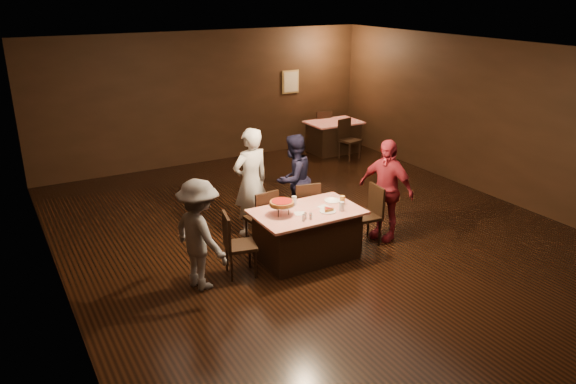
{
  "coord_description": "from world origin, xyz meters",
  "views": [
    {
      "loc": [
        -4.63,
        -7.08,
        3.93
      ],
      "look_at": [
        -0.75,
        -0.16,
        1.0
      ],
      "focal_mm": 35.0,
      "sensor_mm": 36.0,
      "label": 1
    }
  ],
  "objects_px": {
    "back_table": "(333,137)",
    "diner_white_jacket": "(251,182)",
    "diner_red_shirt": "(386,190)",
    "glass_front_right": "(342,206)",
    "chair_far_left": "(261,217)",
    "chair_end_right": "(366,215)",
    "chair_back_near": "(350,140)",
    "diner_grey_knit": "(200,235)",
    "chair_end_left": "(240,244)",
    "chair_back_far": "(321,128)",
    "diner_navy_hoodie": "(294,179)",
    "glass_amber": "(342,200)",
    "chair_far_right": "(304,208)",
    "main_table": "(307,234)",
    "plate_empty": "(332,201)",
    "pizza_stand": "(282,203)",
    "glass_back": "(294,201)"
  },
  "relations": [
    {
      "from": "diner_navy_hoodie",
      "to": "glass_amber",
      "type": "relative_size",
      "value": 11.26
    },
    {
      "from": "diner_white_jacket",
      "to": "plate_empty",
      "type": "height_order",
      "value": "diner_white_jacket"
    },
    {
      "from": "chair_far_left",
      "to": "chair_end_right",
      "type": "xyz_separation_m",
      "value": [
        1.5,
        -0.75,
        0.0
      ]
    },
    {
      "from": "diner_white_jacket",
      "to": "diner_navy_hoodie",
      "type": "xyz_separation_m",
      "value": [
        0.86,
        0.09,
        -0.12
      ]
    },
    {
      "from": "chair_end_left",
      "to": "diner_red_shirt",
      "type": "distance_m",
      "value": 2.61
    },
    {
      "from": "chair_end_left",
      "to": "diner_white_jacket",
      "type": "height_order",
      "value": "diner_white_jacket"
    },
    {
      "from": "chair_back_near",
      "to": "diner_red_shirt",
      "type": "xyz_separation_m",
      "value": [
        -2.1,
        -3.95,
        0.36
      ]
    },
    {
      "from": "chair_far_right",
      "to": "chair_end_right",
      "type": "relative_size",
      "value": 1.0
    },
    {
      "from": "diner_white_jacket",
      "to": "glass_amber",
      "type": "xyz_separation_m",
      "value": [
        0.93,
        -1.28,
        -0.07
      ]
    },
    {
      "from": "chair_far_left",
      "to": "chair_back_far",
      "type": "height_order",
      "value": "same"
    },
    {
      "from": "diner_red_shirt",
      "to": "glass_back",
      "type": "height_order",
      "value": "diner_red_shirt"
    },
    {
      "from": "diner_red_shirt",
      "to": "plate_empty",
      "type": "bearing_deg",
      "value": -118.02
    },
    {
      "from": "chair_end_right",
      "to": "chair_end_left",
      "type": "bearing_deg",
      "value": -85.29
    },
    {
      "from": "chair_end_right",
      "to": "diner_white_jacket",
      "type": "height_order",
      "value": "diner_white_jacket"
    },
    {
      "from": "chair_end_right",
      "to": "plate_empty",
      "type": "bearing_deg",
      "value": -100.55
    },
    {
      "from": "chair_back_far",
      "to": "diner_grey_knit",
      "type": "height_order",
      "value": "diner_grey_knit"
    },
    {
      "from": "chair_far_left",
      "to": "diner_red_shirt",
      "type": "xyz_separation_m",
      "value": [
        1.89,
        -0.74,
        0.36
      ]
    },
    {
      "from": "chair_back_far",
      "to": "chair_back_near",
      "type": "bearing_deg",
      "value": 96.92
    },
    {
      "from": "glass_amber",
      "to": "chair_far_left",
      "type": "bearing_deg",
      "value": 141.34
    },
    {
      "from": "back_table",
      "to": "diner_white_jacket",
      "type": "height_order",
      "value": "diner_white_jacket"
    },
    {
      "from": "back_table",
      "to": "chair_back_far",
      "type": "relative_size",
      "value": 1.37
    },
    {
      "from": "main_table",
      "to": "chair_end_right",
      "type": "xyz_separation_m",
      "value": [
        1.1,
        0.0,
        0.09
      ]
    },
    {
      "from": "back_table",
      "to": "diner_navy_hoodie",
      "type": "height_order",
      "value": "diner_navy_hoodie"
    },
    {
      "from": "chair_end_left",
      "to": "diner_red_shirt",
      "type": "xyz_separation_m",
      "value": [
        2.59,
        0.01,
        0.36
      ]
    },
    {
      "from": "chair_far_left",
      "to": "pizza_stand",
      "type": "xyz_separation_m",
      "value": [
        -0.0,
        -0.7,
        0.48
      ]
    },
    {
      "from": "diner_white_jacket",
      "to": "glass_front_right",
      "type": "relative_size",
      "value": 12.94
    },
    {
      "from": "back_table",
      "to": "chair_end_right",
      "type": "relative_size",
      "value": 1.37
    },
    {
      "from": "diner_red_shirt",
      "to": "glass_front_right",
      "type": "bearing_deg",
      "value": -95.52
    },
    {
      "from": "chair_far_right",
      "to": "diner_white_jacket",
      "type": "relative_size",
      "value": 0.52
    },
    {
      "from": "plate_empty",
      "to": "chair_back_near",
      "type": "bearing_deg",
      "value": 51.45
    },
    {
      "from": "back_table",
      "to": "pizza_stand",
      "type": "bearing_deg",
      "value": -130.85
    },
    {
      "from": "chair_far_left",
      "to": "pizza_stand",
      "type": "relative_size",
      "value": 2.5
    },
    {
      "from": "diner_navy_hoodie",
      "to": "pizza_stand",
      "type": "bearing_deg",
      "value": 33.7
    },
    {
      "from": "chair_far_left",
      "to": "diner_red_shirt",
      "type": "height_order",
      "value": "diner_red_shirt"
    },
    {
      "from": "chair_end_left",
      "to": "chair_far_right",
      "type": "bearing_deg",
      "value": -51.4
    },
    {
      "from": "chair_back_near",
      "to": "diner_grey_knit",
      "type": "xyz_separation_m",
      "value": [
        -5.3,
        -4.0,
        0.3
      ]
    },
    {
      "from": "chair_end_left",
      "to": "glass_front_right",
      "type": "bearing_deg",
      "value": -87.13
    },
    {
      "from": "back_table",
      "to": "plate_empty",
      "type": "height_order",
      "value": "plate_empty"
    },
    {
      "from": "pizza_stand",
      "to": "main_table",
      "type": "bearing_deg",
      "value": -7.13
    },
    {
      "from": "chair_far_right",
      "to": "glass_amber",
      "type": "height_order",
      "value": "chair_far_right"
    },
    {
      "from": "chair_far_left",
      "to": "diner_navy_hoodie",
      "type": "height_order",
      "value": "diner_navy_hoodie"
    },
    {
      "from": "chair_back_near",
      "to": "diner_grey_knit",
      "type": "bearing_deg",
      "value": -155.04
    },
    {
      "from": "chair_end_left",
      "to": "glass_front_right",
      "type": "relative_size",
      "value": 6.79
    },
    {
      "from": "back_table",
      "to": "glass_amber",
      "type": "bearing_deg",
      "value": -122.38
    },
    {
      "from": "chair_end_right",
      "to": "back_table",
      "type": "bearing_deg",
      "value": 156.62
    },
    {
      "from": "chair_end_right",
      "to": "main_table",
      "type": "bearing_deg",
      "value": -85.29
    },
    {
      "from": "chair_end_right",
      "to": "glass_amber",
      "type": "distance_m",
      "value": 0.62
    },
    {
      "from": "diner_grey_knit",
      "to": "pizza_stand",
      "type": "bearing_deg",
      "value": -101.36
    },
    {
      "from": "chair_far_right",
      "to": "glass_amber",
      "type": "xyz_separation_m",
      "value": [
        0.2,
        -0.8,
        0.37
      ]
    },
    {
      "from": "chair_back_near",
      "to": "plate_empty",
      "type": "xyz_separation_m",
      "value": [
        -3.04,
        -3.81,
        0.3
      ]
    }
  ]
}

